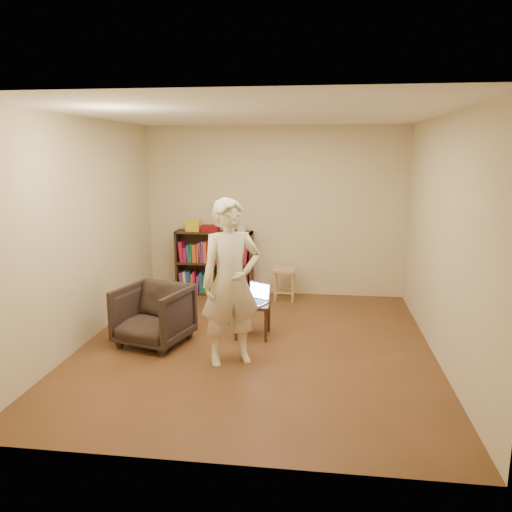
# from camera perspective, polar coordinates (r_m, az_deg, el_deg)

# --- Properties ---
(floor) EXTENTS (4.50, 4.50, 0.00)m
(floor) POSITION_cam_1_polar(r_m,az_deg,el_deg) (5.88, -0.04, -10.23)
(floor) COLOR #4D3519
(floor) RESTS_ON ground
(ceiling) EXTENTS (4.50, 4.50, 0.00)m
(ceiling) POSITION_cam_1_polar(r_m,az_deg,el_deg) (5.46, -0.04, 15.94)
(ceiling) COLOR white
(ceiling) RESTS_ON wall_back
(wall_back) EXTENTS (4.00, 0.00, 4.00)m
(wall_back) POSITION_cam_1_polar(r_m,az_deg,el_deg) (7.74, 2.12, 5.09)
(wall_back) COLOR beige
(wall_back) RESTS_ON floor
(wall_left) EXTENTS (0.00, 4.50, 4.50)m
(wall_left) POSITION_cam_1_polar(r_m,az_deg,el_deg) (6.11, -19.00, 2.63)
(wall_left) COLOR beige
(wall_left) RESTS_ON floor
(wall_right) EXTENTS (0.00, 4.50, 4.50)m
(wall_right) POSITION_cam_1_polar(r_m,az_deg,el_deg) (5.63, 20.59, 1.79)
(wall_right) COLOR beige
(wall_right) RESTS_ON floor
(bookshelf) EXTENTS (1.20, 0.30, 1.00)m
(bookshelf) POSITION_cam_1_polar(r_m,az_deg,el_deg) (7.87, -4.75, -1.19)
(bookshelf) COLOR black
(bookshelf) RESTS_ON floor
(box_yellow) EXTENTS (0.22, 0.17, 0.17)m
(box_yellow) POSITION_cam_1_polar(r_m,az_deg,el_deg) (7.80, -7.17, 3.47)
(box_yellow) COLOR yellow
(box_yellow) RESTS_ON bookshelf
(red_cloth) EXTENTS (0.27, 0.20, 0.09)m
(red_cloth) POSITION_cam_1_polar(r_m,az_deg,el_deg) (7.78, -5.25, 3.18)
(red_cloth) COLOR maroon
(red_cloth) RESTS_ON bookshelf
(box_green) EXTENTS (0.15, 0.15, 0.13)m
(box_green) POSITION_cam_1_polar(r_m,az_deg,el_deg) (7.67, -3.01, 3.23)
(box_green) COLOR #1C6B25
(box_green) RESTS_ON bookshelf
(box_white) EXTENTS (0.11, 0.11, 0.09)m
(box_white) POSITION_cam_1_polar(r_m,az_deg,el_deg) (7.69, -1.62, 3.13)
(box_white) COLOR beige
(box_white) RESTS_ON bookshelf
(stool) EXTENTS (0.34, 0.34, 0.49)m
(stool) POSITION_cam_1_polar(r_m,az_deg,el_deg) (7.54, 3.27, -2.12)
(stool) COLOR #A4874F
(stool) RESTS_ON floor
(armchair) EXTENTS (0.92, 0.93, 0.69)m
(armchair) POSITION_cam_1_polar(r_m,az_deg,el_deg) (5.96, -11.63, -6.62)
(armchair) COLOR #322821
(armchair) RESTS_ON floor
(side_table) EXTENTS (0.41, 0.41, 0.42)m
(side_table) POSITION_cam_1_polar(r_m,az_deg,el_deg) (6.07, -0.37, -6.00)
(side_table) COLOR black
(side_table) RESTS_ON floor
(laptop) EXTENTS (0.40, 0.38, 0.24)m
(laptop) POSITION_cam_1_polar(r_m,az_deg,el_deg) (6.06, 0.01, -4.77)
(laptop) COLOR #BCBDC1
(laptop) RESTS_ON side_table
(person) EXTENTS (0.76, 0.66, 1.75)m
(person) POSITION_cam_1_polar(r_m,az_deg,el_deg) (5.19, -2.89, -3.06)
(person) COLOR beige
(person) RESTS_ON floor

